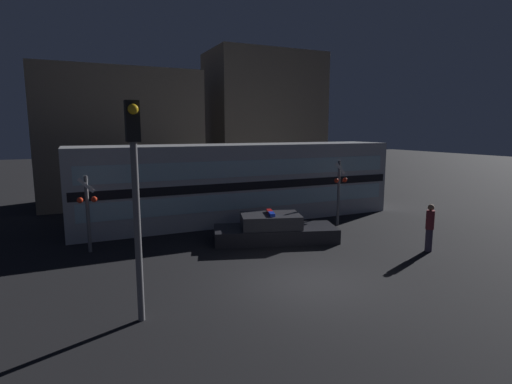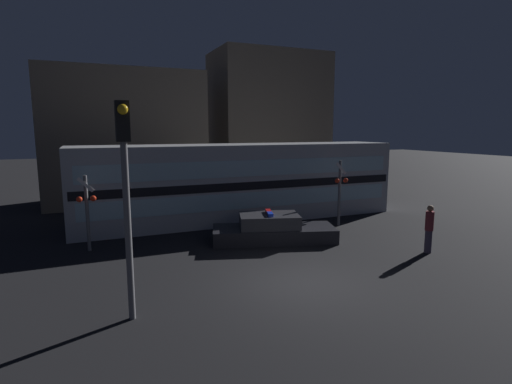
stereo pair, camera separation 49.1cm
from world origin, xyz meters
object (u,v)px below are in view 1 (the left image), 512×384
crossing_signal_near (339,189)px  pedestrian (430,227)px  traffic_light_corner (135,181)px  train (240,182)px  police_car (274,230)px

crossing_signal_near → pedestrian: bearing=-83.2°
pedestrian → traffic_light_corner: size_ratio=0.35×
train → traffic_light_corner: (-6.29, -9.04, 1.45)m
police_car → crossing_signal_near: bearing=33.0°
pedestrian → traffic_light_corner: traffic_light_corner is taller
train → crossing_signal_near: train is taller
train → crossing_signal_near: bearing=-40.0°
crossing_signal_near → traffic_light_corner: size_ratio=0.60×
police_car → crossing_signal_near: 4.35m
train → pedestrian: bearing=-61.6°
pedestrian → train: bearing=118.4°
train → crossing_signal_near: 4.85m
pedestrian → crossing_signal_near: bearing=96.8°
pedestrian → crossing_signal_near: size_ratio=0.58×
traffic_light_corner → crossing_signal_near: bearing=30.6°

